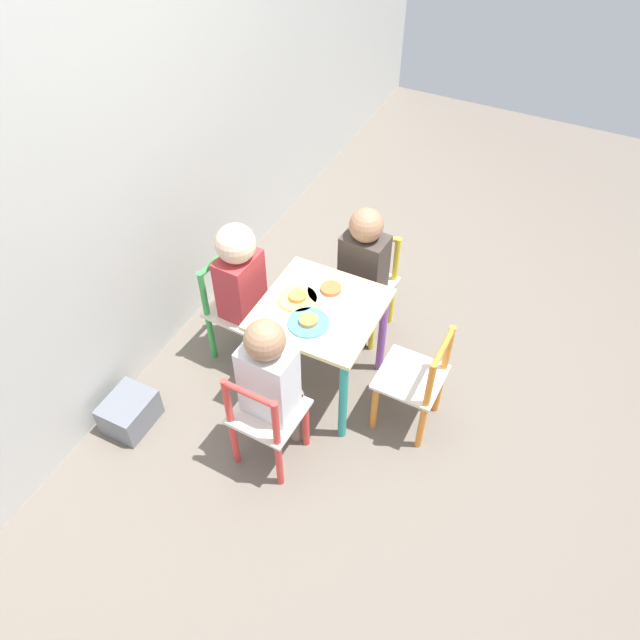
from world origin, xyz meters
TOP-DOWN VIEW (x-y plane):
  - ground_plane at (0.00, 0.00)m, footprint 6.00×6.00m
  - house_wall at (0.00, 0.81)m, footprint 6.00×0.06m
  - kids_table at (0.00, 0.00)m, footprint 0.48×0.48m
  - chair_yellow at (0.44, -0.03)m, footprint 0.28×0.28m
  - chair_green at (0.02, 0.44)m, footprint 0.27×0.27m
  - chair_red at (-0.44, 0.02)m, footprint 0.27×0.27m
  - chair_orange at (-0.01, -0.44)m, footprint 0.26×0.26m
  - child_right at (0.38, -0.02)m, footprint 0.21×0.21m
  - child_back at (0.02, 0.38)m, footprint 0.21×0.22m
  - child_left at (-0.38, 0.02)m, footprint 0.21×0.21m
  - plate_right at (0.10, 0.00)m, footprint 0.20×0.20m
  - plate_back at (0.00, 0.10)m, footprint 0.16×0.16m
  - plate_left at (-0.10, 0.00)m, footprint 0.17×0.17m
  - storage_bin at (-0.56, 0.64)m, footprint 0.22×0.18m

SIDE VIEW (x-z plane):
  - ground_plane at x=0.00m, z-range 0.00..0.00m
  - storage_bin at x=-0.56m, z-range 0.00..0.15m
  - chair_yellow at x=0.44m, z-range 0.00..0.53m
  - chair_green at x=0.02m, z-range 0.00..0.53m
  - chair_red at x=-0.44m, z-range 0.00..0.53m
  - chair_orange at x=-0.01m, z-range 0.00..0.53m
  - kids_table at x=0.00m, z-range 0.15..0.65m
  - child_right at x=0.38m, z-range 0.07..0.79m
  - child_left at x=-0.38m, z-range 0.07..0.83m
  - child_back at x=0.02m, z-range 0.08..0.84m
  - plate_right at x=0.10m, z-range 0.49..0.52m
  - plate_back at x=0.00m, z-range 0.49..0.52m
  - plate_left at x=-0.10m, z-range 0.49..0.52m
  - house_wall at x=0.00m, z-range 0.00..2.60m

